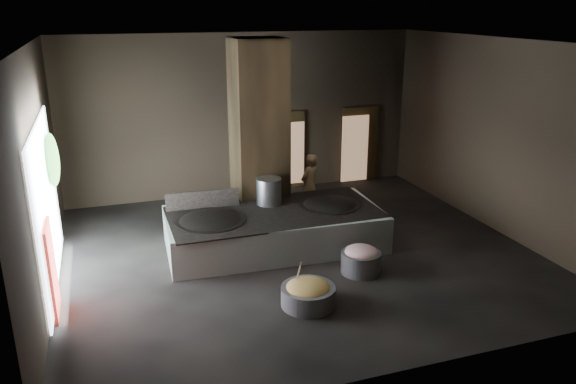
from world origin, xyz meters
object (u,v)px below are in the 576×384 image
object	(u,v)px
wok_left	(210,224)
cook	(310,185)
wok_right	(329,208)
meat_basin	(361,262)
stock_pot	(269,191)
hearth_platform	(274,229)
veg_basin	(308,296)

from	to	relation	value
wok_left	cook	xyz separation A→B (m)	(2.89, 1.63, 0.07)
wok_right	meat_basin	xyz separation A→B (m)	(-0.07, -1.86, -0.53)
stock_pot	meat_basin	size ratio (longest dim) A/B	0.76
wok_right	stock_pot	xyz separation A→B (m)	(-1.30, 0.50, 0.38)
hearth_platform	cook	bearing A→B (deg)	50.39
wok_right	stock_pot	world-z (taller)	stock_pot
wok_left	stock_pot	distance (m)	1.66
wok_left	veg_basin	xyz separation A→B (m)	(1.25, -2.65, -0.57)
stock_pot	meat_basin	xyz separation A→B (m)	(1.23, -2.36, -0.91)
wok_right	cook	distance (m)	1.54
veg_basin	cook	bearing A→B (deg)	69.03
wok_left	cook	world-z (taller)	cook
veg_basin	meat_basin	xyz separation A→B (m)	(1.48, 0.89, 0.04)
veg_basin	meat_basin	distance (m)	1.73
wok_right	cook	xyz separation A→B (m)	(0.09, 1.53, 0.07)
hearth_platform	stock_pot	xyz separation A→B (m)	(0.05, 0.55, 0.72)
wok_left	wok_right	distance (m)	2.80
hearth_platform	meat_basin	bearing A→B (deg)	-52.05
veg_basin	meat_basin	size ratio (longest dim) A/B	1.23
hearth_platform	cook	world-z (taller)	cook
wok_right	stock_pot	distance (m)	1.44
wok_left	hearth_platform	bearing A→B (deg)	1.97
hearth_platform	wok_right	distance (m)	1.39
cook	stock_pot	bearing A→B (deg)	5.91
veg_basin	meat_basin	world-z (taller)	meat_basin
hearth_platform	wok_left	world-z (taller)	wok_left
hearth_platform	wok_right	bearing A→B (deg)	4.83
wok_left	cook	bearing A→B (deg)	29.47
wok_left	stock_pot	size ratio (longest dim) A/B	2.42
veg_basin	hearth_platform	bearing A→B (deg)	85.76
wok_right	veg_basin	world-z (taller)	wok_right
wok_left	meat_basin	world-z (taller)	wok_left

